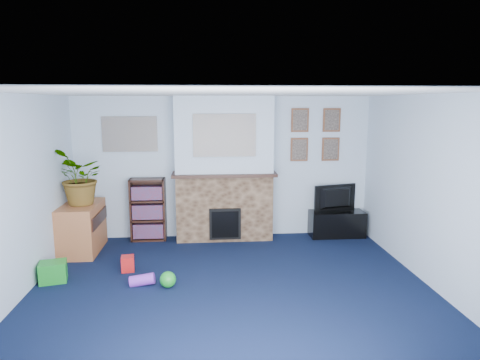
{
  "coord_description": "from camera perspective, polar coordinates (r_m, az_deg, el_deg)",
  "views": [
    {
      "loc": [
        -0.3,
        -4.97,
        2.29
      ],
      "look_at": [
        0.16,
        0.8,
        1.24
      ],
      "focal_mm": 32.0,
      "sensor_mm": 36.0,
      "label": 1
    }
  ],
  "objects": [
    {
      "name": "collage_main",
      "position": [
        6.83,
        -2.08,
        5.97
      ],
      "size": [
        1.0,
        0.03,
        0.68
      ],
      "primitive_type": "cube",
      "color": "gray",
      "rests_on": "chimney_breast"
    },
    {
      "name": "portrait_bl",
      "position": [
        7.42,
        7.9,
        4.05
      ],
      "size": [
        0.3,
        0.03,
        0.4
      ],
      "primitive_type": "cube",
      "color": "brown",
      "rests_on": "wall_back"
    },
    {
      "name": "wall_right",
      "position": [
        5.81,
        24.32,
        -1.48
      ],
      "size": [
        0.04,
        4.5,
        2.4
      ],
      "primitive_type": "cube",
      "color": "silver",
      "rests_on": "ground"
    },
    {
      "name": "portrait_tr",
      "position": [
        7.52,
        12.12,
        7.82
      ],
      "size": [
        0.3,
        0.03,
        0.4
      ],
      "primitive_type": "cube",
      "color": "brown",
      "rests_on": "wall_back"
    },
    {
      "name": "toy_tube",
      "position": [
        5.72,
        -12.9,
        -12.87
      ],
      "size": [
        0.33,
        0.14,
        0.19
      ],
      "primitive_type": "cylinder",
      "rotation": [
        0.0,
        1.43,
        0.0
      ],
      "color": "purple",
      "rests_on": "ground"
    },
    {
      "name": "ceiling",
      "position": [
        4.98,
        -1.15,
        11.51
      ],
      "size": [
        5.0,
        4.5,
        0.01
      ],
      "primitive_type": "cube",
      "color": "white",
      "rests_on": "wall_back"
    },
    {
      "name": "mantel_candle",
      "position": [
        7.08,
        0.27,
        1.65
      ],
      "size": [
        0.04,
        0.04,
        0.14
      ],
      "primitive_type": "cylinder",
      "color": "#B2BFC6",
      "rests_on": "chimney_breast"
    },
    {
      "name": "sideboard",
      "position": [
        7.12,
        -20.34,
        -6.21
      ],
      "size": [
        0.54,
        0.97,
        0.75
      ],
      "primitive_type": "cube",
      "color": "#A95F36",
      "rests_on": "ground"
    },
    {
      "name": "potted_plant",
      "position": [
        6.88,
        -20.48,
        0.37
      ],
      "size": [
        0.88,
        0.94,
        0.86
      ],
      "primitive_type": "imported",
      "rotation": [
        0.0,
        0.0,
        5.02
      ],
      "color": "#26661E",
      "rests_on": "sideboard"
    },
    {
      "name": "mantel_can",
      "position": [
        7.13,
        3.4,
        1.52
      ],
      "size": [
        0.06,
        0.06,
        0.13
      ],
      "primitive_type": "cylinder",
      "color": "red",
      "rests_on": "chimney_breast"
    },
    {
      "name": "bookshelf",
      "position": [
        7.37,
        -12.13,
        -4.03
      ],
      "size": [
        0.58,
        0.28,
        1.05
      ],
      "color": "black",
      "rests_on": "ground"
    },
    {
      "name": "green_crate",
      "position": [
        6.16,
        -23.66,
        -11.08
      ],
      "size": [
        0.38,
        0.33,
        0.26
      ],
      "primitive_type": "cube",
      "rotation": [
        0.0,
        0.0,
        0.23
      ],
      "color": "#198C26",
      "rests_on": "ground"
    },
    {
      "name": "portrait_br",
      "position": [
        7.56,
        11.98,
        4.04
      ],
      "size": [
        0.3,
        0.03,
        0.4
      ],
      "primitive_type": "cube",
      "color": "brown",
      "rests_on": "wall_back"
    },
    {
      "name": "television",
      "position": [
        7.55,
        12.86,
        -2.39
      ],
      "size": [
        0.79,
        0.3,
        0.45
      ],
      "primitive_type": "imported",
      "rotation": [
        0.0,
        0.0,
        3.4
      ],
      "color": "black",
      "rests_on": "tv_stand"
    },
    {
      "name": "wall_front",
      "position": [
        2.95,
        1.66,
        -11.46
      ],
      "size": [
        5.0,
        0.04,
        2.4
      ],
      "primitive_type": "cube",
      "color": "silver",
      "rests_on": "ground"
    },
    {
      "name": "mantel_teddy",
      "position": [
        7.06,
        -6.11,
        1.44
      ],
      "size": [
        0.12,
        0.12,
        0.12
      ],
      "primitive_type": "sphere",
      "color": "gray",
      "rests_on": "chimney_breast"
    },
    {
      "name": "toy_ball",
      "position": [
        5.59,
        -9.59,
        -13.07
      ],
      "size": [
        0.2,
        0.2,
        0.2
      ],
      "primitive_type": "sphere",
      "color": "#198C26",
      "rests_on": "ground"
    },
    {
      "name": "portrait_tl",
      "position": [
        7.39,
        7.99,
        7.91
      ],
      "size": [
        0.3,
        0.03,
        0.4
      ],
      "primitive_type": "cube",
      "color": "brown",
      "rests_on": "wall_back"
    },
    {
      "name": "toy_block",
      "position": [
        6.2,
        -14.73,
        -10.69
      ],
      "size": [
        0.19,
        0.19,
        0.21
      ],
      "primitive_type": "cube",
      "rotation": [
        0.0,
        0.0,
        0.14
      ],
      "color": "red",
      "rests_on": "ground"
    },
    {
      "name": "floor",
      "position": [
        5.48,
        -1.06,
        -14.43
      ],
      "size": [
        5.0,
        4.5,
        0.01
      ],
      "primitive_type": "cube",
      "color": "black",
      "rests_on": "ground"
    },
    {
      "name": "mantel_clock",
      "position": [
        7.06,
        -2.78,
        1.53
      ],
      "size": [
        0.09,
        0.06,
        0.13
      ],
      "primitive_type": "cube",
      "color": "gold",
      "rests_on": "chimney_breast"
    },
    {
      "name": "tv_stand",
      "position": [
        7.64,
        12.77,
        -5.68
      ],
      "size": [
        0.93,
        0.39,
        0.44
      ],
      "primitive_type": "cube",
      "color": "black",
      "rests_on": "ground"
    },
    {
      "name": "collage_left",
      "position": [
        7.33,
        -14.48,
        5.95
      ],
      "size": [
        0.9,
        0.03,
        0.58
      ],
      "primitive_type": "cube",
      "color": "gray",
      "rests_on": "wall_back"
    },
    {
      "name": "wall_left",
      "position": [
        5.55,
        -27.87,
        -2.3
      ],
      "size": [
        0.04,
        4.5,
        2.4
      ],
      "primitive_type": "cube",
      "color": "silver",
      "rests_on": "ground"
    },
    {
      "name": "chimney_breast",
      "position": [
        7.11,
        -2.13,
        1.3
      ],
      "size": [
        1.72,
        0.5,
        2.4
      ],
      "color": "brown",
      "rests_on": "ground"
    },
    {
      "name": "wall_back",
      "position": [
        7.31,
        -2.2,
        1.68
      ],
      "size": [
        5.0,
        0.04,
        2.4
      ],
      "primitive_type": "cube",
      "color": "silver",
      "rests_on": "ground"
    }
  ]
}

